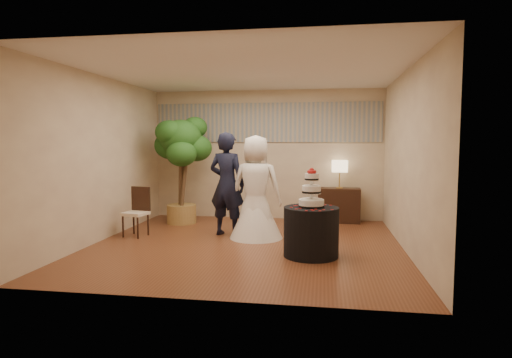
% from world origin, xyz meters
% --- Properties ---
extents(floor, '(5.00, 5.00, 0.00)m').
position_xyz_m(floor, '(0.00, 0.00, 0.00)').
color(floor, brown).
rests_on(floor, ground).
extents(ceiling, '(5.00, 5.00, 0.00)m').
position_xyz_m(ceiling, '(0.00, 0.00, 2.80)').
color(ceiling, white).
rests_on(ceiling, wall_back).
extents(wall_back, '(5.00, 0.06, 2.80)m').
position_xyz_m(wall_back, '(0.00, 2.50, 1.40)').
color(wall_back, beige).
rests_on(wall_back, ground).
extents(wall_front, '(5.00, 0.06, 2.80)m').
position_xyz_m(wall_front, '(0.00, -2.50, 1.40)').
color(wall_front, beige).
rests_on(wall_front, ground).
extents(wall_left, '(0.06, 5.00, 2.80)m').
position_xyz_m(wall_left, '(-2.50, 0.00, 1.40)').
color(wall_left, beige).
rests_on(wall_left, ground).
extents(wall_right, '(0.06, 5.00, 2.80)m').
position_xyz_m(wall_right, '(2.50, 0.00, 1.40)').
color(wall_right, beige).
rests_on(wall_right, ground).
extents(mural_border, '(4.90, 0.02, 0.85)m').
position_xyz_m(mural_border, '(0.00, 2.48, 2.10)').
color(mural_border, gray).
rests_on(mural_border, wall_back).
extents(groom, '(0.77, 0.60, 1.86)m').
position_xyz_m(groom, '(-0.47, 0.65, 0.93)').
color(groom, black).
rests_on(groom, floor).
extents(bride, '(1.02, 1.02, 1.80)m').
position_xyz_m(bride, '(0.08, 0.52, 0.90)').
color(bride, white).
rests_on(bride, floor).
extents(cake_table, '(0.95, 0.95, 0.73)m').
position_xyz_m(cake_table, '(1.07, -0.55, 0.37)').
color(cake_table, black).
rests_on(cake_table, floor).
extents(wedding_cake, '(0.37, 0.37, 0.58)m').
position_xyz_m(wedding_cake, '(1.07, -0.55, 1.02)').
color(wedding_cake, white).
rests_on(wedding_cake, cake_table).
extents(console, '(0.87, 0.40, 0.72)m').
position_xyz_m(console, '(1.57, 2.24, 0.36)').
color(console, black).
rests_on(console, floor).
extents(table_lamp, '(0.32, 0.32, 0.58)m').
position_xyz_m(table_lamp, '(1.57, 2.24, 1.01)').
color(table_lamp, beige).
rests_on(table_lamp, console).
extents(ficus_tree, '(1.50, 1.50, 2.25)m').
position_xyz_m(ficus_tree, '(-1.66, 1.63, 1.13)').
color(ficus_tree, '#22541A').
rests_on(ficus_tree, floor).
extents(side_chair, '(0.48, 0.49, 0.88)m').
position_xyz_m(side_chair, '(-2.06, 0.31, 0.44)').
color(side_chair, black).
rests_on(side_chair, floor).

